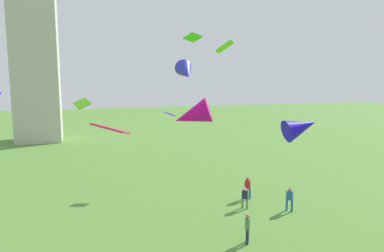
% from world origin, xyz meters
% --- Properties ---
extents(person_0, '(0.47, 0.53, 1.76)m').
position_xyz_m(person_0, '(4.07, 15.26, 1.00)').
color(person_0, '#1E2333').
rests_on(person_0, ground_plane).
extents(person_2, '(0.52, 0.45, 1.74)m').
position_xyz_m(person_2, '(7.62, 21.89, 0.99)').
color(person_2, '#235693').
rests_on(person_2, ground_plane).
extents(person_3, '(0.48, 0.51, 1.72)m').
position_xyz_m(person_3, '(9.27, 18.62, 0.98)').
color(person_3, '#235693').
rests_on(person_3, ground_plane).
extents(person_4, '(0.46, 0.46, 1.59)m').
position_xyz_m(person_4, '(6.45, 20.10, 0.90)').
color(person_4, '#51754C').
rests_on(person_4, ground_plane).
extents(kite_flying_0, '(1.88, 1.74, 0.66)m').
position_xyz_m(kite_flying_0, '(-3.51, 14.69, 7.14)').
color(kite_flying_0, '#C22943').
extents(kite_flying_2, '(1.46, 1.80, 0.71)m').
position_xyz_m(kite_flying_2, '(5.27, 28.50, 13.30)').
color(kite_flying_2, '#48D91A').
extents(kite_flying_3, '(1.12, 1.10, 0.43)m').
position_xyz_m(kite_flying_3, '(2.99, 28.27, 6.38)').
color(kite_flying_3, '#3419B8').
extents(kite_flying_4, '(2.60, 2.16, 1.91)m').
position_xyz_m(kite_flying_4, '(0.85, 15.77, 7.51)').
color(kite_flying_4, '#BF0786').
extents(kite_flying_5, '(1.56, 1.79, 0.67)m').
position_xyz_m(kite_flying_5, '(3.16, 16.77, 11.27)').
color(kite_flying_5, '#5AE908').
extents(kite_flying_7, '(2.34, 1.63, 1.81)m').
position_xyz_m(kite_flying_7, '(7.37, 15.15, 6.69)').
color(kite_flying_7, '#190CCC').
extents(kite_flying_8, '(1.44, 1.67, 0.90)m').
position_xyz_m(kite_flying_8, '(-4.58, 27.45, 7.55)').
color(kite_flying_8, '#59BC15').
extents(kite_flying_9, '(0.87, 1.40, 1.20)m').
position_xyz_m(kite_flying_9, '(-0.18, 13.59, 9.73)').
color(kite_flying_9, '#2930BF').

